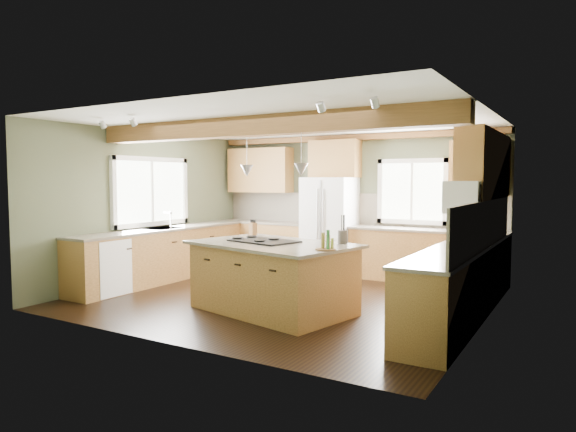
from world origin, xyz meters
The scene contains 37 objects.
floor centered at (0.00, 0.00, 0.00)m, with size 5.60×5.60×0.00m, color black.
ceiling centered at (0.00, 0.00, 2.60)m, with size 5.60×5.60×0.00m, color silver.
wall_back centered at (0.00, 2.50, 1.30)m, with size 5.60×5.60×0.00m, color #4F563D.
wall_left centered at (-2.80, 0.00, 1.30)m, with size 5.00×5.00×0.00m, color #4F563D.
wall_right centered at (2.80, 0.00, 1.30)m, with size 5.00×5.00×0.00m, color #4F563D.
ceiling_beam centered at (0.00, -0.76, 2.47)m, with size 5.55×0.26×0.26m, color #563718.
soffit_trim centered at (0.00, 2.40, 2.54)m, with size 5.55×0.20×0.10m, color #563718.
backsplash_back centered at (0.00, 2.48, 1.21)m, with size 5.58×0.03×0.58m, color brown.
backsplash_right centered at (2.78, 0.05, 1.21)m, with size 0.03×3.70×0.58m, color brown.
base_cab_back_left centered at (-1.79, 2.20, 0.44)m, with size 2.02×0.60×0.88m, color brown.
counter_back_left centered at (-1.79, 2.20, 0.90)m, with size 2.06×0.64×0.04m, color #484035.
base_cab_back_right centered at (1.49, 2.20, 0.44)m, with size 2.62×0.60×0.88m, color brown.
counter_back_right centered at (1.49, 2.20, 0.90)m, with size 2.66×0.64×0.04m, color #484035.
base_cab_left centered at (-2.50, 0.05, 0.44)m, with size 0.60×3.70×0.88m, color brown.
counter_left centered at (-2.50, 0.05, 0.90)m, with size 0.64×3.74×0.04m, color #484035.
base_cab_right centered at (2.50, 0.05, 0.44)m, with size 0.60×3.70×0.88m, color brown.
counter_right centered at (2.50, 0.05, 0.90)m, with size 0.64×3.74×0.04m, color #484035.
upper_cab_back_left centered at (-1.99, 2.33, 1.95)m, with size 1.40×0.35×0.90m, color brown.
upper_cab_over_fridge centered at (-0.30, 2.33, 2.15)m, with size 0.96×0.35×0.70m, color brown.
upper_cab_right centered at (2.62, 0.90, 1.95)m, with size 0.35×2.20×0.90m, color brown.
upper_cab_back_corner centered at (2.30, 2.33, 1.95)m, with size 0.90×0.35×0.90m, color brown.
window_left centered at (-2.78, 0.05, 1.55)m, with size 0.04×1.60×1.05m, color white.
window_back centered at (1.15, 2.48, 1.55)m, with size 1.10×0.04×1.00m, color white.
sink centered at (-2.50, 0.05, 0.91)m, with size 0.50×0.65×0.03m, color #262628.
faucet centered at (-2.32, 0.05, 1.05)m, with size 0.02×0.02×0.28m, color #B2B2B7.
dishwasher centered at (-2.49, -1.25, 0.43)m, with size 0.60×0.60×0.84m, color white.
oven centered at (2.49, -1.25, 0.43)m, with size 0.60×0.72×0.84m, color white.
microwave centered at (2.58, -0.05, 1.55)m, with size 0.40×0.70×0.38m, color white.
pendant_left centered at (-0.23, -0.65, 1.88)m, with size 0.18×0.18×0.16m, color #B2B2B7.
pendant_right centered at (0.75, -0.87, 1.88)m, with size 0.18×0.18×0.16m, color #B2B2B7.
refrigerator centered at (-0.30, 2.12, 0.90)m, with size 0.90×0.74×1.80m, color white.
island centered at (0.26, -0.76, 0.44)m, with size 2.01×1.23×0.88m, color olive.
island_top centered at (0.26, -0.76, 0.90)m, with size 2.14×1.36×0.04m, color #484035.
cooktop centered at (0.10, -0.72, 0.93)m, with size 0.87×0.58×0.02m, color black.
knife_block centered at (-0.52, -0.08, 1.01)m, with size 0.11×0.08×0.19m, color brown.
utensil_crock centered at (1.10, -0.37, 1.01)m, with size 0.13×0.13×0.17m, color #3E3531.
bottle_tray centered at (1.18, -1.03, 1.03)m, with size 0.25×0.25×0.23m, color brown, non-canonical shape.
Camera 1 is at (3.88, -6.48, 1.75)m, focal length 32.00 mm.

